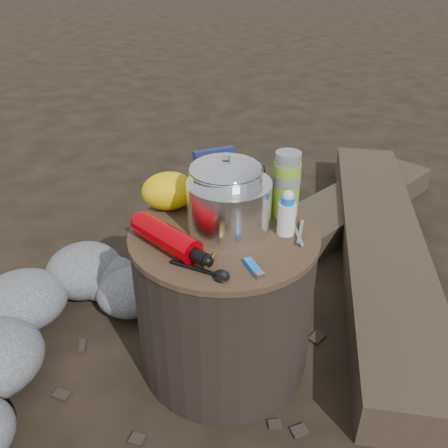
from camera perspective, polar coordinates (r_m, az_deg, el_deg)
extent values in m
plane|color=black|center=(1.52, 0.00, -15.72)|extent=(60.00, 60.00, 0.00)
cylinder|color=black|center=(1.37, 0.00, -9.11)|extent=(0.50, 0.50, 0.46)
cube|color=#382E22|center=(1.98, 18.36, -2.46)|extent=(0.84, 1.71, 0.14)
cube|color=#382E22|center=(2.16, 12.97, 0.92)|extent=(1.26, 0.97, 0.11)
cylinder|color=silver|center=(1.22, 0.61, 2.26)|extent=(0.22, 0.22, 0.13)
cylinder|color=silver|center=(1.23, 0.22, 3.91)|extent=(0.19, 0.19, 0.19)
cylinder|color=#81AC29|center=(1.28, 7.53, 4.73)|extent=(0.07, 0.07, 0.18)
cylinder|color=black|center=(1.33, 3.17, 4.44)|extent=(0.08, 0.08, 0.12)
ellipsoid|color=yellow|center=(1.33, -6.67, 4.00)|extent=(0.15, 0.12, 0.10)
cube|color=navy|center=(1.37, -1.06, 5.96)|extent=(0.12, 0.05, 0.15)
cube|color=blue|center=(1.10, 3.45, -5.06)|extent=(0.04, 0.08, 0.01)
cylinder|color=white|center=(1.21, 7.58, 1.10)|extent=(0.05, 0.05, 0.11)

